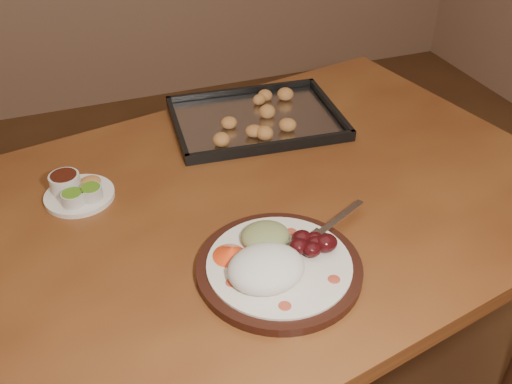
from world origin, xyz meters
name	(u,v)px	position (x,y,z in m)	size (l,w,h in m)	color
dining_table	(223,246)	(-0.05, -0.05, 0.65)	(1.65, 1.17, 0.75)	brown
dinner_plate	(275,263)	(-0.01, -0.25, 0.77)	(0.37, 0.29, 0.07)	black
condiment_saucer	(77,191)	(-0.31, 0.10, 0.77)	(0.14, 0.14, 0.05)	white
baking_tray	(256,118)	(0.14, 0.26, 0.76)	(0.44, 0.34, 0.04)	black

